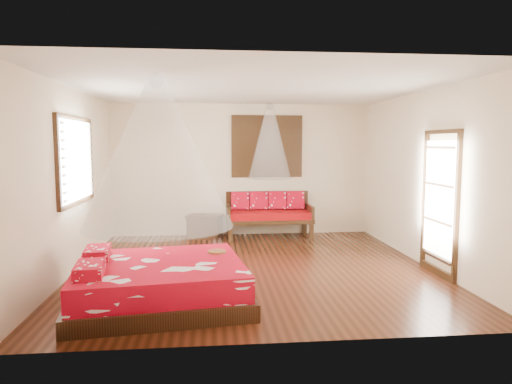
# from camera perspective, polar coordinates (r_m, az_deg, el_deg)

# --- Properties ---
(room) EXTENTS (5.54, 5.54, 2.84)m
(room) POSITION_cam_1_polar(r_m,az_deg,el_deg) (7.07, -0.26, 1.55)
(room) COLOR black
(room) RESTS_ON ground
(bed) EXTENTS (2.31, 2.14, 0.64)m
(bed) POSITION_cam_1_polar(r_m,az_deg,el_deg) (5.85, -12.03, -10.98)
(bed) COLOR black
(bed) RESTS_ON floor
(daybed) EXTENTS (1.77, 0.79, 0.94)m
(daybed) POSITION_cam_1_polar(r_m,az_deg,el_deg) (9.58, 1.60, -2.58)
(daybed) COLOR black
(daybed) RESTS_ON floor
(storage_chest) EXTENTS (0.81, 0.67, 0.48)m
(storage_chest) POSITION_cam_1_polar(r_m,az_deg,el_deg) (9.62, -6.40, -4.25)
(storage_chest) COLOR black
(storage_chest) RESTS_ON floor
(shutter_panel) EXTENTS (1.52, 0.06, 1.32)m
(shutter_panel) POSITION_cam_1_polar(r_m,az_deg,el_deg) (9.80, 1.37, 5.72)
(shutter_panel) COLOR black
(shutter_panel) RESTS_ON wall_back
(window_left) EXTENTS (0.10, 1.74, 1.34)m
(window_left) POSITION_cam_1_polar(r_m,az_deg,el_deg) (7.50, -21.53, 3.68)
(window_left) COLOR black
(window_left) RESTS_ON wall_left
(glazed_door) EXTENTS (0.08, 1.02, 2.16)m
(glazed_door) POSITION_cam_1_polar(r_m,az_deg,el_deg) (7.30, 21.96, -1.35)
(glazed_door) COLOR black
(glazed_door) RESTS_ON floor
(wine_tray) EXTENTS (0.25, 0.25, 0.20)m
(wine_tray) POSITION_cam_1_polar(r_m,az_deg,el_deg) (6.16, -4.91, -7.11)
(wine_tray) COLOR brown
(wine_tray) RESTS_ON bed
(mosquito_net_main) EXTENTS (1.81, 1.81, 1.80)m
(mosquito_net_main) POSITION_cam_1_polar(r_m,az_deg,el_deg) (5.60, -12.20, 4.86)
(mosquito_net_main) COLOR white
(mosquito_net_main) RESTS_ON ceiling
(mosquito_net_daybed) EXTENTS (0.88, 0.88, 1.50)m
(mosquito_net_daybed) POSITION_cam_1_polar(r_m,az_deg,el_deg) (9.34, 1.72, 6.31)
(mosquito_net_daybed) COLOR white
(mosquito_net_daybed) RESTS_ON ceiling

